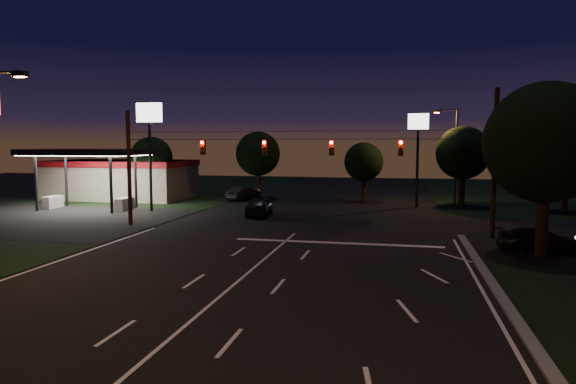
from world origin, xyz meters
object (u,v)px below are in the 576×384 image
(car_oncoming_b, at_px, (243,193))
(car_cross, at_px, (541,240))
(utility_pole_right, at_px, (492,238))
(tree_right_near, at_px, (545,144))
(car_oncoming_a, at_px, (259,206))

(car_oncoming_b, distance_m, car_cross, 30.73)
(utility_pole_right, xyz_separation_m, car_cross, (1.84, -3.60, 0.63))
(utility_pole_right, relative_size, tree_right_near, 1.03)
(car_oncoming_a, relative_size, car_oncoming_b, 1.07)
(car_oncoming_b, bearing_deg, tree_right_near, 154.03)
(utility_pole_right, xyz_separation_m, tree_right_near, (1.53, -4.83, 5.68))
(utility_pole_right, relative_size, car_oncoming_b, 2.11)
(car_oncoming_a, bearing_deg, car_cross, 144.09)
(utility_pole_right, distance_m, car_cross, 4.09)
(car_oncoming_a, bearing_deg, utility_pole_right, 151.53)
(car_oncoming_b, bearing_deg, car_cross, 156.09)
(tree_right_near, xyz_separation_m, car_oncoming_b, (-22.53, 21.79, -4.98))
(car_oncoming_b, xyz_separation_m, car_cross, (22.84, -20.56, -0.07))
(car_cross, bearing_deg, utility_pole_right, 23.56)
(tree_right_near, xyz_separation_m, car_cross, (0.31, 1.23, -5.04))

